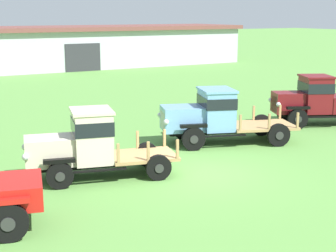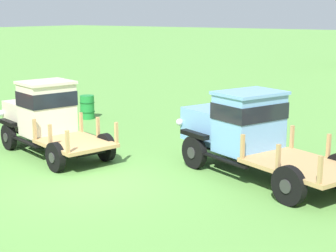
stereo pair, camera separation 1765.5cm
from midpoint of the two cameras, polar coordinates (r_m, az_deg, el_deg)
The scene contains 4 objects.
ground_plane at distance 11.70m, azimuth 33.18°, elevation -12.45°, with size 240.00×240.00×0.00m, color #5B9342.
vintage_truck_second_in_line at distance 13.06m, azimuth 20.34°, elevation -3.58°, with size 4.86×2.65×2.14m.
vintage_truck_midrow_center at distance 14.50m, azimuth 44.83°, elevation -4.85°, with size 5.51×3.40×2.14m.
oil_drum_beside_row at distance 17.84m, azimuth 16.35°, elevation -1.24°, with size 0.58×0.58×0.92m.
Camera 2 is at (8.52, -8.73, 4.08)m, focal length 55.00 mm.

